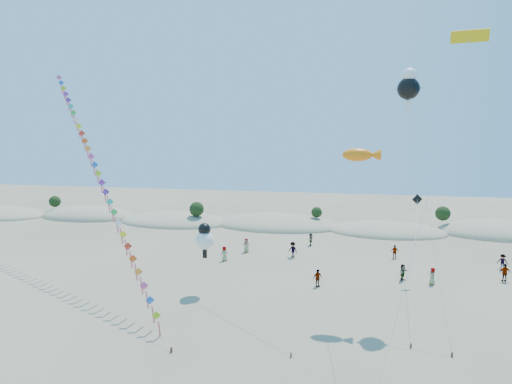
# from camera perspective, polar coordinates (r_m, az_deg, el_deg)

# --- Properties ---
(dune_ridge) EXTENTS (145.30, 11.49, 5.57)m
(dune_ridge) POSITION_cam_1_polar(r_m,az_deg,el_deg) (64.85, 3.66, -4.45)
(dune_ridge) COLOR gray
(dune_ridge) RESTS_ON ground
(kite_train) EXTENTS (23.52, 23.39, 21.61)m
(kite_train) POSITION_cam_1_polar(r_m,az_deg,el_deg) (43.56, -20.63, 3.17)
(kite_train) COLOR #3F2D1E
(kite_train) RESTS_ON ground
(fish_kite) EXTENTS (3.00, 12.63, 13.07)m
(fish_kite) POSITION_cam_1_polar(r_m,az_deg,el_deg) (34.34, 13.90, 4.77)
(fish_kite) COLOR #3F2D1E
(fish_kite) RESTS_ON ground
(cartoon_kite_low) EXTENTS (9.66, 10.74, 6.32)m
(cartoon_kite_low) POSITION_cam_1_polar(r_m,az_deg,el_deg) (38.43, -6.86, -6.09)
(cartoon_kite_low) COLOR #3F2D1E
(cartoon_kite_low) RESTS_ON ground
(cartoon_kite_high) EXTENTS (3.22, 9.81, 19.34)m
(cartoon_kite_high) POSITION_cam_1_polar(r_m,az_deg,el_deg) (37.01, 19.68, 13.15)
(cartoon_kite_high) COLOR #3F2D1E
(cartoon_kite_high) RESTS_ON ground
(parafoil_kite) EXTENTS (7.21, 9.70, 21.01)m
(parafoil_kite) POSITION_cam_1_polar(r_m,az_deg,el_deg) (32.71, 26.44, 17.49)
(parafoil_kite) COLOR #3F2D1E
(parafoil_kite) RESTS_ON ground
(dark_kite) EXTENTS (3.05, 14.45, 8.38)m
(dark_kite) POSITION_cam_1_polar(r_m,az_deg,el_deg) (40.31, 20.54, -4.78)
(dark_kite) COLOR #3F2D1E
(dark_kite) RESTS_ON ground
(beachgoers) EXTENTS (30.40, 15.29, 1.79)m
(beachgoers) POSITION_cam_1_polar(r_m,az_deg,el_deg) (47.66, 13.21, -8.55)
(beachgoers) COLOR slate
(beachgoers) RESTS_ON ground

